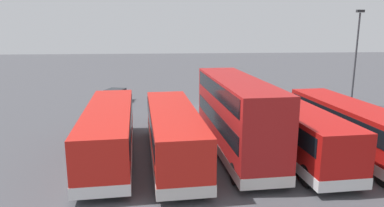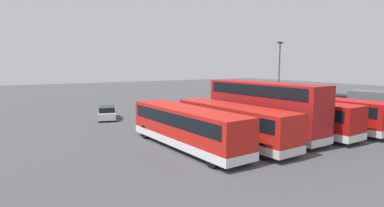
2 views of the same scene
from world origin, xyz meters
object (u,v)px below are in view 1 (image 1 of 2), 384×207
bus_single_deck_fifth (109,130)px  bus_double_decker_third (236,114)px  bus_single_deck_near_end (353,127)px  bus_single_deck_fourth (173,132)px  car_hatchback_silver (114,97)px  bus_single_deck_second (291,127)px  lamp_post_tall (356,52)px

bus_single_deck_fifth → bus_double_decker_third: bearing=179.9°
bus_single_deck_near_end → bus_single_deck_fourth: same height
bus_single_deck_fourth → bus_single_deck_fifth: (3.71, -0.66, 0.00)m
bus_single_deck_fourth → car_hatchback_silver: bearing=-70.9°
bus_single_deck_fourth → car_hatchback_silver: (5.33, -15.39, -0.92)m
bus_single_deck_near_end → bus_single_deck_second: bearing=-6.3°
bus_single_deck_fifth → car_hatchback_silver: size_ratio=2.50×
car_hatchback_silver → bus_single_deck_fifth: bearing=96.3°
bus_single_deck_fourth → car_hatchback_silver: 16.31m
bus_double_decker_third → car_hatchback_silver: bearing=-58.4°
bus_double_decker_third → bus_single_deck_near_end: bearing=175.3°
bus_single_deck_near_end → bus_single_deck_fifth: bearing=-2.3°
bus_double_decker_third → car_hatchback_silver: size_ratio=2.39×
bus_double_decker_third → bus_single_deck_fourth: 3.89m
bus_single_deck_second → bus_double_decker_third: (3.35, -0.16, 0.83)m
bus_single_deck_fifth → bus_single_deck_fourth: bearing=169.9°
bus_single_deck_near_end → car_hatchback_silver: size_ratio=2.51×
lamp_post_tall → bus_single_deck_near_end: bearing=60.8°
car_hatchback_silver → bus_double_decker_third: bearing=121.6°
bus_single_deck_fourth → bus_single_deck_second: bearing=-176.1°
bus_single_deck_fifth → lamp_post_tall: 24.38m
bus_single_deck_second → bus_double_decker_third: 3.45m
bus_single_deck_near_end → bus_single_deck_fifth: (14.46, -0.59, -0.00)m
bus_single_deck_near_end → car_hatchback_silver: bus_single_deck_near_end is taller
bus_single_deck_near_end → bus_single_deck_fifth: same height
bus_single_deck_near_end → lamp_post_tall: bearing=-119.2°
bus_single_deck_second → bus_single_deck_fifth: 10.79m
bus_single_deck_second → bus_single_deck_fourth: size_ratio=1.06×
bus_double_decker_third → bus_single_deck_fifth: size_ratio=0.96×
bus_single_deck_second → lamp_post_tall: 16.03m
bus_single_deck_second → bus_single_deck_fifth: same height
lamp_post_tall → car_hatchback_silver: bearing=-8.1°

